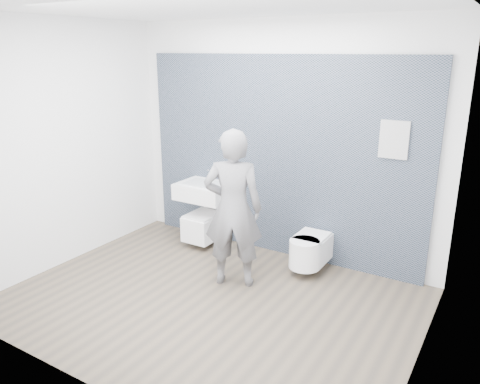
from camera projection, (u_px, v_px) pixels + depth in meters
The scene contains 8 objects.
ground at pixel (209, 301), 4.75m from camera, with size 4.00×4.00×0.00m, color brown.
room_shell at pixel (206, 131), 4.24m from camera, with size 4.00×4.00×4.00m.
tile_wall at pixel (276, 250), 5.95m from camera, with size 3.60×0.06×2.40m, color black.
washbasin at pixel (205, 191), 5.95m from camera, with size 0.67×0.51×0.51m.
toilet_square at pixel (205, 224), 6.07m from camera, with size 0.37×0.54×0.73m.
toilet_rounded at pixel (309, 250), 5.31m from camera, with size 0.36×0.60×0.33m.
info_placard at pixel (381, 277), 5.24m from camera, with size 0.30×0.03×0.39m, color white.
visitor at pixel (233, 209), 4.89m from camera, with size 0.62×0.41×1.70m, color slate.
Camera 1 is at (2.47, -3.44, 2.45)m, focal length 35.00 mm.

